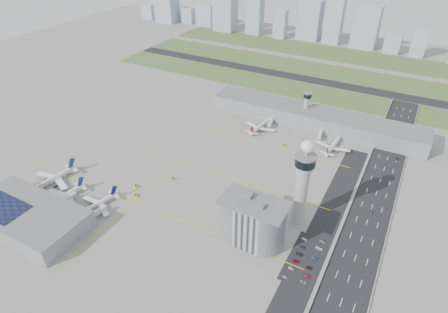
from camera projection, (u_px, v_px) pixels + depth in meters
The scene contains 62 objects.
ground at pixel (202, 196), 281.36m from camera, with size 1000.00×1000.00×0.00m, color gray.
grass_strip_0 at pixel (284, 87), 454.15m from camera, with size 480.00×50.00×0.08m, color #516B33.
grass_strip_1 at pixel (304, 68), 509.10m from camera, with size 480.00×60.00×0.08m, color #48642F.
grass_strip_2 at pixel (321, 51), 567.70m from camera, with size 480.00×70.00×0.08m, color #506931.
runway at pixel (295, 77), 481.25m from camera, with size 480.00×22.00×0.10m, color black.
highway at pixel (358, 251), 235.40m from camera, with size 28.00×500.00×0.10m, color black.
barrier_left at pixel (336, 243), 240.69m from camera, with size 0.60×500.00×1.20m, color #9E9E99.
barrier_right at pixel (381, 259), 229.51m from camera, with size 0.60×500.00×1.20m, color #9E9E99.
landside_road at pixel (314, 247), 238.07m from camera, with size 18.00×260.00×0.08m, color black.
parking_lot at pixel (305, 259), 230.07m from camera, with size 20.00×44.00×0.10m, color black.
taxiway_line_h_0 at pixel (134, 202), 275.35m from camera, with size 260.00×0.60×0.01m, color yellow.
taxiway_line_h_1 at pixel (180, 162), 319.31m from camera, with size 260.00×0.60×0.01m, color yellow.
taxiway_line_h_2 at pixel (215, 131), 363.26m from camera, with size 260.00×0.60×0.01m, color yellow.
taxiway_line_v at pixel (180, 162), 319.31m from camera, with size 0.60×260.00×0.01m, color yellow.
control_tower at pixel (303, 180), 239.15m from camera, with size 14.00×14.00×64.50m.
secondary_tower at pixel (306, 105), 368.90m from camera, with size 8.60×8.60×31.90m.
admin_building at pixel (253, 221), 236.04m from camera, with size 42.00×24.00×33.50m.
terminal_pier at pixel (314, 118), 369.45m from camera, with size 210.00×32.00×15.80m.
near_terminal at pixel (27, 216), 252.90m from camera, with size 84.00×42.00×13.00m.
airplane_near_a at pixel (50, 177), 290.66m from camera, with size 44.39×37.73×12.43m, color white, non-canonical shape.
airplane_near_b at pixel (61, 195), 273.30m from camera, with size 39.15×33.27×10.96m, color white, non-canonical shape.
airplane_near_c at pixel (95, 203), 266.72m from camera, with size 36.62×31.13×10.25m, color white, non-canonical shape.
airplane_far_a at pixel (260, 124), 364.38m from camera, with size 37.09×31.53×10.39m, color white, non-canonical shape.
airplane_far_b at pixel (333, 143), 334.03m from camera, with size 37.48×31.86×10.50m, color white, non-canonical shape.
jet_bridge_near_0 at pixel (31, 192), 280.23m from camera, with size 14.00×3.00×5.70m, color silver, non-canonical shape.
jet_bridge_near_1 at pixel (59, 205), 268.25m from camera, with size 14.00×3.00×5.70m, color silver, non-canonical shape.
jet_bridge_near_2 at pixel (89, 219), 256.27m from camera, with size 14.00×3.00×5.70m, color silver, non-canonical shape.
jet_bridge_far_0 at pixel (272, 120), 375.69m from camera, with size 14.00×3.00×5.70m, color silver, non-canonical shape.
jet_bridge_far_1 at pixel (321, 132), 355.72m from camera, with size 14.00×3.00×5.70m, color silver, non-canonical shape.
tug_0 at pixel (68, 174), 303.32m from camera, with size 1.91×2.77×1.61m, color #F9A707, non-canonical shape.
tug_1 at pixel (136, 186), 289.32m from camera, with size 2.38×3.47×2.02m, color yellow, non-canonical shape.
tug_2 at pixel (136, 196), 279.80m from camera, with size 2.37×3.44×2.00m, color yellow, non-canonical shape.
tug_3 at pixel (173, 179), 297.75m from camera, with size 1.98×2.89×1.68m, color #E9AC05, non-canonical shape.
tug_4 at pixel (284, 145), 340.47m from camera, with size 2.02×2.93×1.71m, color gold, non-canonical shape.
tug_5 at pixel (304, 151), 331.04m from camera, with size 2.32×3.37×1.96m, color yellow, non-canonical shape.
car_lot_0 at pixel (285, 277), 218.37m from camera, with size 1.29×3.20×1.09m, color #B8B9C5.
car_lot_1 at pixel (291, 268), 223.41m from camera, with size 1.30×3.73×1.23m, color #989898.
car_lot_2 at pixel (296, 261), 228.17m from camera, with size 1.88×4.08×1.13m, color #A01133.
car_lot_3 at pixel (300, 254), 232.69m from camera, with size 1.71×4.22×1.22m, color #242429.
car_lot_4 at pixel (303, 247), 237.68m from camera, with size 1.29×3.20×1.09m, color navy.
car_lot_5 at pixel (304, 239), 243.19m from camera, with size 1.27×3.65×1.20m, color silver.
car_lot_6 at pixel (303, 282), 215.30m from camera, with size 1.85×4.02×1.12m, color #A3A3A3.
car_lot_7 at pixel (307, 276), 218.67m from camera, with size 1.71×4.20×1.22m, color maroon.
car_lot_8 at pixel (309, 268), 223.84m from camera, with size 1.45×3.61×1.23m, color black.
car_lot_9 at pixel (314, 259), 229.62m from camera, with size 1.37×3.93×1.29m, color navy.
car_lot_10 at pixel (319, 248), 236.66m from camera, with size 2.13×4.62×1.28m, color white.
car_lot_11 at pixel (322, 242), 241.26m from camera, with size 1.83×4.50×1.31m, color gray.
car_hw_1 at pixel (371, 213), 264.60m from camera, with size 1.24×3.56×1.17m, color #24232C.
car_hw_2 at pixel (397, 159), 321.60m from camera, with size 1.91×4.15×1.15m, color navy.
car_hw_4 at pixel (390, 126), 370.22m from camera, with size 1.46×3.62×1.23m, color gray.
skyline_bldg_0 at pixel (149, 11), 733.85m from camera, with size 24.05×19.24×26.50m, color #9EADC1.
skyline_bldg_1 at pixel (167, 4), 701.48m from camera, with size 37.63×30.10×65.60m, color #9EADC1.
skyline_bldg_2 at pixel (189, 15), 705.41m from camera, with size 22.81×18.25×26.79m, color #9EADC1.
skyline_bldg_3 at pixel (207, 15), 688.04m from camera, with size 32.30×25.84×36.93m, color #9EADC1.
skyline_bldg_4 at pixel (225, 13), 650.54m from camera, with size 35.81×28.65×60.36m, color #9EADC1.
skyline_bldg_5 at pixel (255, 14), 630.31m from camera, with size 25.49×20.39×66.89m, color #9EADC1.
skyline_bldg_6 at pixel (280, 24), 616.05m from camera, with size 20.04×16.03×45.20m, color #9EADC1.
skyline_bldg_7 at pixel (310, 20), 608.28m from camera, with size 35.76×28.61×61.22m, color #9EADC1.
skyline_bldg_8 at pixel (335, 16), 582.28m from camera, with size 26.33×21.06×83.39m, color #9EADC1.
skyline_bldg_9 at pixel (366, 27), 568.86m from camera, with size 36.96×29.57×62.11m, color #9EADC1.
skyline_bldg_10 at pixel (392, 44), 554.83m from camera, with size 23.01×18.41×27.75m, color #9EADC1.
skyline_bldg_11 at pixel (419, 43), 537.50m from camera, with size 20.22×16.18×38.97m, color #9EADC1.
Camera 1 is at (119.30, -183.84, 179.66)m, focal length 30.00 mm.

